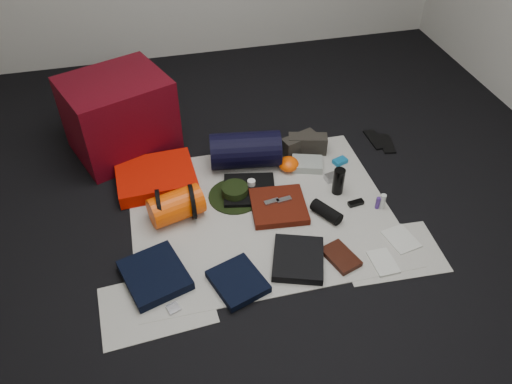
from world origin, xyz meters
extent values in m
cube|color=black|center=(0.00, 0.00, -0.01)|extent=(4.50, 4.50, 0.02)
cube|color=silver|center=(0.00, 0.00, 0.00)|extent=(1.60, 1.30, 0.01)
cube|color=silver|center=(-0.70, -0.55, 0.00)|extent=(0.61, 0.44, 0.00)
cube|color=silver|center=(0.65, -0.50, 0.00)|extent=(0.60, 0.43, 0.00)
cube|color=#540610|center=(-0.79, 0.89, 0.28)|extent=(0.82, 0.75, 0.55)
cube|color=red|center=(-0.61, 0.44, 0.05)|extent=(0.52, 0.44, 0.09)
cylinder|color=#F44B04|center=(-0.51, 0.07, 0.10)|extent=(0.36, 0.27, 0.19)
cylinder|color=black|center=(-0.61, 0.07, 0.11)|extent=(0.02, 0.22, 0.22)
cylinder|color=black|center=(-0.41, 0.07, 0.11)|extent=(0.03, 0.22, 0.22)
cylinder|color=black|center=(0.01, 0.48, 0.13)|extent=(0.51, 0.31, 0.25)
cylinder|color=black|center=(-0.13, 0.17, 0.01)|extent=(0.40, 0.40, 0.01)
cylinder|color=black|center=(-0.13, 0.17, 0.05)|extent=(0.17, 0.17, 0.07)
cube|color=#2D2923|center=(0.42, 0.54, 0.07)|extent=(0.28, 0.18, 0.13)
cube|color=#2D2923|center=(0.47, 0.52, 0.07)|extent=(0.29, 0.17, 0.14)
cube|color=black|center=(1.01, 0.54, 0.01)|extent=(0.09, 0.24, 0.01)
cube|color=black|center=(1.07, 0.48, 0.01)|extent=(0.13, 0.24, 0.01)
cube|color=black|center=(-0.69, -0.37, 0.03)|extent=(0.40, 0.43, 0.06)
cube|color=black|center=(-0.26, -0.52, 0.03)|extent=(0.33, 0.35, 0.04)
cube|color=black|center=(0.11, -0.45, 0.03)|extent=(0.37, 0.39, 0.05)
cube|color=black|center=(-0.03, 0.20, 0.02)|extent=(0.38, 0.37, 0.03)
cube|color=#4B1308|center=(0.11, 0.00, 0.03)|extent=(0.37, 0.37, 0.05)
ellipsoid|color=#F44B04|center=(0.29, 0.36, 0.05)|extent=(0.16, 0.16, 0.09)
cube|color=gray|center=(0.42, 0.36, 0.03)|extent=(0.24, 0.21, 0.05)
cylinder|color=black|center=(0.53, 0.06, 0.10)|extent=(0.09, 0.09, 0.18)
cylinder|color=black|center=(0.38, -0.14, 0.05)|extent=(0.17, 0.22, 0.08)
cube|color=#A7A7AC|center=(0.55, 0.19, 0.03)|extent=(0.12, 0.08, 0.04)
cube|color=#0F6395|center=(0.66, 0.34, 0.02)|extent=(0.11, 0.09, 0.03)
cylinder|color=#412372|center=(0.72, -0.14, 0.05)|extent=(0.03, 0.03, 0.08)
cylinder|color=silver|center=(0.75, -0.14, 0.06)|extent=(0.04, 0.04, 0.10)
cube|color=black|center=(0.35, -0.48, 0.02)|extent=(0.20, 0.25, 0.03)
cube|color=beige|center=(0.57, -0.56, 0.01)|extent=(0.13, 0.19, 0.01)
cube|color=beige|center=(0.75, -0.42, 0.01)|extent=(0.19, 0.23, 0.01)
cube|color=black|center=(0.60, -0.08, 0.02)|extent=(0.11, 0.05, 0.03)
cube|color=#A7A7AC|center=(-0.62, -0.60, 0.01)|extent=(0.08, 0.08, 0.01)
cylinder|color=silver|center=(-0.01, 0.23, 0.06)|extent=(0.05, 0.05, 0.04)
cube|color=#A7A7AC|center=(0.07, 0.02, 0.06)|extent=(0.10, 0.05, 0.01)
cube|color=#A7A7AC|center=(0.15, 0.02, 0.06)|extent=(0.10, 0.05, 0.01)
camera|label=1|loc=(-0.56, -2.17, 2.19)|focal=35.00mm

